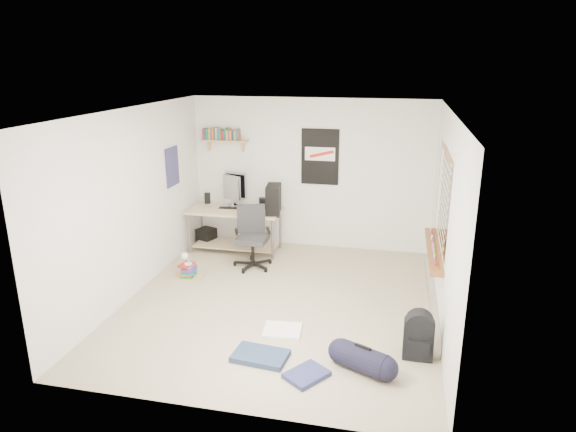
% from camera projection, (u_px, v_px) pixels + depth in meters
% --- Properties ---
extents(floor, '(4.00, 4.50, 0.01)m').
position_uv_depth(floor, '(280.00, 303.00, 6.80)').
color(floor, gray).
rests_on(floor, ground).
extents(ceiling, '(4.00, 4.50, 0.01)m').
position_uv_depth(ceiling, '(279.00, 111.00, 6.06)').
color(ceiling, white).
rests_on(ceiling, ground).
extents(back_wall, '(4.00, 0.01, 2.50)m').
position_uv_depth(back_wall, '(311.00, 174.00, 8.54)').
color(back_wall, silver).
rests_on(back_wall, ground).
extents(left_wall, '(0.01, 4.50, 2.50)m').
position_uv_depth(left_wall, '(134.00, 203.00, 6.85)').
color(left_wall, silver).
rests_on(left_wall, ground).
extents(right_wall, '(0.01, 4.50, 2.50)m').
position_uv_depth(right_wall, '(446.00, 223.00, 6.02)').
color(right_wall, silver).
rests_on(right_wall, ground).
extents(desk, '(1.67, 1.19, 0.70)m').
position_uv_depth(desk, '(236.00, 230.00, 8.54)').
color(desk, tan).
rests_on(desk, floor).
extents(monitor_left, '(0.37, 0.26, 0.41)m').
position_uv_depth(monitor_left, '(232.00, 195.00, 8.58)').
color(monitor_left, '#ADADB2').
rests_on(monitor_left, desk).
extents(monitor_right, '(0.42, 0.21, 0.45)m').
position_uv_depth(monitor_right, '(236.00, 193.00, 8.65)').
color(monitor_right, gray).
rests_on(monitor_right, desk).
extents(pc_tower, '(0.27, 0.47, 0.47)m').
position_uv_depth(pc_tower, '(274.00, 200.00, 8.21)').
color(pc_tower, black).
rests_on(pc_tower, desk).
extents(keyboard, '(0.41, 0.17, 0.02)m').
position_uv_depth(keyboard, '(231.00, 208.00, 8.52)').
color(keyboard, black).
rests_on(keyboard, desk).
extents(speaker_left, '(0.12, 0.12, 0.19)m').
position_uv_depth(speaker_left, '(207.00, 199.00, 8.79)').
color(speaker_left, black).
rests_on(speaker_left, desk).
extents(speaker_right, '(0.13, 0.13, 0.20)m').
position_uv_depth(speaker_right, '(262.00, 204.00, 8.48)').
color(speaker_right, black).
rests_on(speaker_right, desk).
extents(office_chair, '(0.81, 0.81, 0.95)m').
position_uv_depth(office_chair, '(253.00, 237.00, 7.82)').
color(office_chair, '#28272A').
rests_on(office_chair, floor).
extents(wall_shelf, '(0.80, 0.22, 0.24)m').
position_uv_depth(wall_shelf, '(225.00, 141.00, 8.57)').
color(wall_shelf, tan).
rests_on(wall_shelf, back_wall).
extents(poster_back_wall, '(0.62, 0.03, 0.92)m').
position_uv_depth(poster_back_wall, '(320.00, 157.00, 8.39)').
color(poster_back_wall, black).
rests_on(poster_back_wall, back_wall).
extents(poster_left_wall, '(0.02, 0.42, 0.60)m').
position_uv_depth(poster_left_wall, '(172.00, 167.00, 7.89)').
color(poster_left_wall, navy).
rests_on(poster_left_wall, left_wall).
extents(window, '(0.10, 1.50, 1.26)m').
position_uv_depth(window, '(441.00, 199.00, 6.25)').
color(window, brown).
rests_on(window, right_wall).
extents(baseboard_heater, '(0.08, 2.50, 0.18)m').
position_uv_depth(baseboard_heater, '(432.00, 300.00, 6.65)').
color(baseboard_heater, '#B7B2A8').
rests_on(baseboard_heater, floor).
extents(backpack, '(0.32, 0.26, 0.42)m').
position_uv_depth(backpack, '(418.00, 339.00, 5.52)').
color(backpack, black).
rests_on(backpack, floor).
extents(duffel_bag, '(0.36, 0.36, 0.53)m').
position_uv_depth(duffel_bag, '(362.00, 359.00, 5.27)').
color(duffel_bag, black).
rests_on(duffel_bag, floor).
extents(tshirt, '(0.47, 0.41, 0.04)m').
position_uv_depth(tshirt, '(283.00, 330.00, 6.06)').
color(tshirt, white).
rests_on(tshirt, floor).
extents(jeans_a, '(0.61, 0.43, 0.06)m').
position_uv_depth(jeans_a, '(260.00, 356.00, 5.52)').
color(jeans_a, navy).
rests_on(jeans_a, floor).
extents(jeans_b, '(0.49, 0.52, 0.05)m').
position_uv_depth(jeans_b, '(307.00, 375.00, 5.20)').
color(jeans_b, navy).
rests_on(jeans_b, floor).
extents(book_stack, '(0.43, 0.35, 0.29)m').
position_uv_depth(book_stack, '(188.00, 268.00, 7.53)').
color(book_stack, brown).
rests_on(book_stack, floor).
extents(desk_lamp, '(0.14, 0.20, 0.19)m').
position_uv_depth(desk_lamp, '(187.00, 254.00, 7.44)').
color(desk_lamp, white).
rests_on(desk_lamp, book_stack).
extents(subwoofer, '(0.35, 0.35, 0.30)m').
position_uv_depth(subwoofer, '(207.00, 237.00, 8.86)').
color(subwoofer, black).
rests_on(subwoofer, floor).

